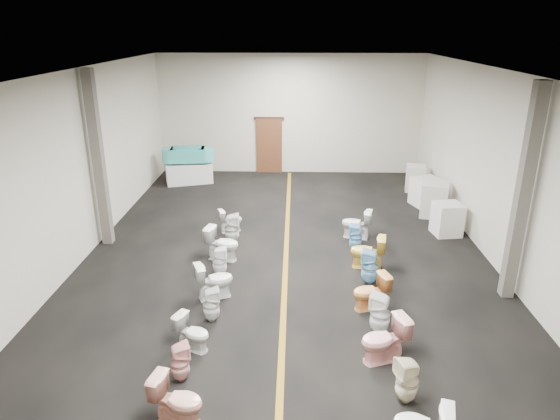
# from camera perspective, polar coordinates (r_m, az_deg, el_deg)

# --- Properties ---
(floor) EXTENTS (16.00, 16.00, 0.00)m
(floor) POSITION_cam_1_polar(r_m,az_deg,el_deg) (12.32, 0.66, -5.84)
(floor) COLOR black
(floor) RESTS_ON ground
(ceiling) EXTENTS (16.00, 16.00, 0.00)m
(ceiling) POSITION_cam_1_polar(r_m,az_deg,el_deg) (11.10, 0.76, 15.49)
(ceiling) COLOR black
(ceiling) RESTS_ON ground
(wall_back) EXTENTS (10.00, 0.00, 10.00)m
(wall_back) POSITION_cam_1_polar(r_m,az_deg,el_deg) (19.33, 1.15, 10.83)
(wall_back) COLOR #BEB7A2
(wall_back) RESTS_ON ground
(wall_left) EXTENTS (0.00, 16.00, 16.00)m
(wall_left) POSITION_cam_1_polar(r_m,az_deg,el_deg) (12.63, -22.68, 4.12)
(wall_left) COLOR #BEB7A2
(wall_left) RESTS_ON ground
(wall_right) EXTENTS (0.00, 16.00, 16.00)m
(wall_right) POSITION_cam_1_polar(r_m,az_deg,el_deg) (12.47, 24.38, 3.69)
(wall_right) COLOR #BEB7A2
(wall_right) RESTS_ON ground
(aisle_stripe) EXTENTS (0.12, 15.60, 0.01)m
(aisle_stripe) POSITION_cam_1_polar(r_m,az_deg,el_deg) (12.32, 0.66, -5.83)
(aisle_stripe) COLOR #7F5B12
(aisle_stripe) RESTS_ON floor
(back_door) EXTENTS (1.00, 0.10, 2.10)m
(back_door) POSITION_cam_1_polar(r_m,az_deg,el_deg) (19.52, -1.24, 7.34)
(back_door) COLOR #562D19
(back_door) RESTS_ON floor
(door_frame) EXTENTS (1.15, 0.08, 0.10)m
(door_frame) POSITION_cam_1_polar(r_m,az_deg,el_deg) (19.32, -1.26, 10.44)
(door_frame) COLOR #331C11
(door_frame) RESTS_ON back_door
(column_left) EXTENTS (0.25, 0.25, 4.50)m
(column_left) POSITION_cam_1_polar(r_m,az_deg,el_deg) (13.42, -20.03, 5.35)
(column_left) COLOR #59544C
(column_left) RESTS_ON floor
(column_right) EXTENTS (0.25, 0.25, 4.50)m
(column_right) POSITION_cam_1_polar(r_m,az_deg,el_deg) (11.06, 25.99, 1.48)
(column_right) COLOR #59544C
(column_right) RESTS_ON floor
(display_table) EXTENTS (1.81, 1.28, 0.73)m
(display_table) POSITION_cam_1_polar(r_m,az_deg,el_deg) (18.63, -10.35, 4.19)
(display_table) COLOR silver
(display_table) RESTS_ON floor
(bathtub) EXTENTS (1.85, 0.81, 0.55)m
(bathtub) POSITION_cam_1_polar(r_m,az_deg,el_deg) (18.45, -10.49, 6.29)
(bathtub) COLOR #3DB1AD
(bathtub) RESTS_ON display_table
(appliance_crate_a) EXTENTS (0.79, 0.79, 0.89)m
(appliance_crate_a) POSITION_cam_1_polar(r_m,az_deg,el_deg) (14.44, 18.55, -0.99)
(appliance_crate_a) COLOR silver
(appliance_crate_a) RESTS_ON floor
(appliance_crate_b) EXTENTS (0.93, 0.93, 1.04)m
(appliance_crate_b) POSITION_cam_1_polar(r_m,az_deg,el_deg) (15.69, 17.19, 1.12)
(appliance_crate_b) COLOR beige
(appliance_crate_b) RESTS_ON floor
(appliance_crate_c) EXTENTS (1.00, 1.00, 0.89)m
(appliance_crate_c) POSITION_cam_1_polar(r_m,az_deg,el_deg) (16.62, 16.32, 2.01)
(appliance_crate_c) COLOR silver
(appliance_crate_c) RESTS_ON floor
(appliance_crate_d) EXTENTS (0.74, 0.74, 0.91)m
(appliance_crate_d) POSITION_cam_1_polar(r_m,az_deg,el_deg) (17.99, 15.21, 3.52)
(appliance_crate_d) COLOR silver
(appliance_crate_d) RESTS_ON floor
(toilet_left_2) EXTENTS (0.84, 0.60, 0.77)m
(toilet_left_2) POSITION_cam_1_polar(r_m,az_deg,el_deg) (7.79, -11.62, -20.55)
(toilet_left_2) COLOR tan
(toilet_left_2) RESTS_ON floor
(toilet_left_3) EXTENTS (0.41, 0.41, 0.69)m
(toilet_left_3) POSITION_cam_1_polar(r_m,az_deg,el_deg) (8.55, -11.37, -16.71)
(toilet_left_3) COLOR #E3A5A0
(toilet_left_3) RESTS_ON floor
(toilet_left_4) EXTENTS (0.74, 0.61, 0.66)m
(toilet_left_4) POSITION_cam_1_polar(r_m,az_deg,el_deg) (9.22, -9.95, -13.65)
(toilet_left_4) COLOR silver
(toilet_left_4) RESTS_ON floor
(toilet_left_5) EXTENTS (0.39, 0.39, 0.71)m
(toilet_left_5) POSITION_cam_1_polar(r_m,az_deg,el_deg) (9.92, -7.87, -10.69)
(toilet_left_5) COLOR silver
(toilet_left_5) RESTS_ON floor
(toilet_left_6) EXTENTS (0.91, 0.73, 0.81)m
(toilet_left_6) POSITION_cam_1_polar(r_m,az_deg,el_deg) (10.68, -7.53, -7.96)
(toilet_left_6) COLOR white
(toilet_left_6) RESTS_ON floor
(toilet_left_7) EXTENTS (0.35, 0.34, 0.71)m
(toilet_left_7) POSITION_cam_1_polar(r_m,az_deg,el_deg) (11.57, -6.91, -5.87)
(toilet_left_7) COLOR white
(toilet_left_7) RESTS_ON floor
(toilet_left_8) EXTENTS (0.91, 0.65, 0.84)m
(toilet_left_8) POSITION_cam_1_polar(r_m,az_deg,el_deg) (12.32, -6.61, -3.84)
(toilet_left_8) COLOR white
(toilet_left_8) RESTS_ON floor
(toilet_left_9) EXTENTS (0.41, 0.40, 0.84)m
(toilet_left_9) POSITION_cam_1_polar(r_m,az_deg,el_deg) (13.17, -5.53, -2.16)
(toilet_left_9) COLOR silver
(toilet_left_9) RESTS_ON floor
(toilet_left_10) EXTENTS (0.74, 0.59, 0.66)m
(toilet_left_10) POSITION_cam_1_polar(r_m,az_deg,el_deg) (14.00, -5.69, -1.17)
(toilet_left_10) COLOR white
(toilet_left_10) RESTS_ON floor
(toilet_right_2) EXTENTS (0.45, 0.44, 0.77)m
(toilet_right_2) POSITION_cam_1_polar(r_m,az_deg,el_deg) (8.21, 14.32, -18.36)
(toilet_right_2) COLOR #EEE5BF
(toilet_right_2) RESTS_ON floor
(toilet_right_3) EXTENTS (0.92, 0.70, 0.83)m
(toilet_right_3) POSITION_cam_1_polar(r_m,az_deg,el_deg) (8.94, 11.83, -14.33)
(toilet_right_3) COLOR #F5ABA7
(toilet_right_3) RESTS_ON floor
(toilet_right_4) EXTENTS (0.50, 0.49, 0.83)m
(toilet_right_4) POSITION_cam_1_polar(r_m,az_deg,el_deg) (9.62, 11.37, -11.57)
(toilet_right_4) COLOR white
(toilet_right_4) RESTS_ON floor
(toilet_right_5) EXTENTS (0.84, 0.63, 0.76)m
(toilet_right_5) POSITION_cam_1_polar(r_m,az_deg,el_deg) (10.37, 10.31, -9.21)
(toilet_right_5) COLOR #E39348
(toilet_right_5) RESTS_ON floor
(toilet_right_6) EXTENTS (0.46, 0.46, 0.83)m
(toilet_right_6) POSITION_cam_1_polar(r_m,az_deg,el_deg) (11.29, 10.22, -6.44)
(toilet_right_6) COLOR #82C5E9
(toilet_right_6) RESTS_ON floor
(toilet_right_7) EXTENTS (0.88, 0.60, 0.82)m
(toilet_right_7) POSITION_cam_1_polar(r_m,az_deg,el_deg) (12.01, 9.97, -4.73)
(toilet_right_7) COLOR #F1C348
(toilet_right_7) RESTS_ON floor
(toilet_right_8) EXTENTS (0.38, 0.37, 0.72)m
(toilet_right_8) POSITION_cam_1_polar(r_m,az_deg,el_deg) (12.88, 8.64, -3.12)
(toilet_right_8) COLOR #80C1F0
(toilet_right_8) RESTS_ON floor
(toilet_right_9) EXTENTS (0.89, 0.65, 0.81)m
(toilet_right_9) POSITION_cam_1_polar(r_m,az_deg,el_deg) (13.63, 8.72, -1.57)
(toilet_right_9) COLOR white
(toilet_right_9) RESTS_ON floor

